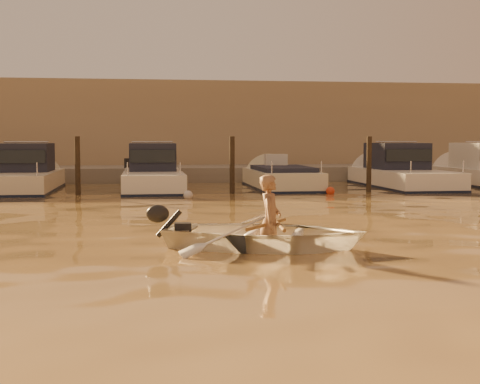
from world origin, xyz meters
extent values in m
plane|color=olive|center=(0.00, 0.00, 0.00)|extent=(160.00, 160.00, 0.00)
imported|color=white|center=(-1.19, 1.97, 0.24)|extent=(4.14, 3.51, 0.73)
imported|color=#906548|center=(-1.10, 1.93, 0.49)|extent=(0.54, 0.67, 1.59)
cylinder|color=brown|center=(-0.96, 1.89, 0.42)|extent=(0.30, 2.09, 0.13)
cylinder|color=brown|center=(-1.15, 1.95, 0.42)|extent=(1.06, 1.87, 0.13)
cylinder|color=#2D2319|center=(-5.50, 13.80, 0.90)|extent=(0.18, 0.18, 2.20)
cylinder|color=#2D2319|center=(-0.20, 13.80, 0.90)|extent=(0.18, 0.18, 2.20)
cylinder|color=#2D2319|center=(4.80, 13.80, 0.90)|extent=(0.18, 0.18, 2.20)
sphere|color=orange|center=(-6.93, 13.69, 0.10)|extent=(0.30, 0.30, 0.30)
sphere|color=silver|center=(-1.86, 12.07, 0.10)|extent=(0.30, 0.30, 0.30)
sphere|color=red|center=(3.15, 13.04, 0.10)|extent=(0.30, 0.30, 0.30)
sphere|color=silver|center=(7.12, 13.47, 0.10)|extent=(0.30, 0.30, 0.30)
cube|color=gray|center=(0.00, 21.50, 0.15)|extent=(52.00, 4.00, 1.00)
cube|color=#9E8466|center=(0.00, 27.00, 2.40)|extent=(46.00, 7.00, 4.80)
camera|label=1|loc=(-3.27, -9.43, 1.90)|focal=50.00mm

